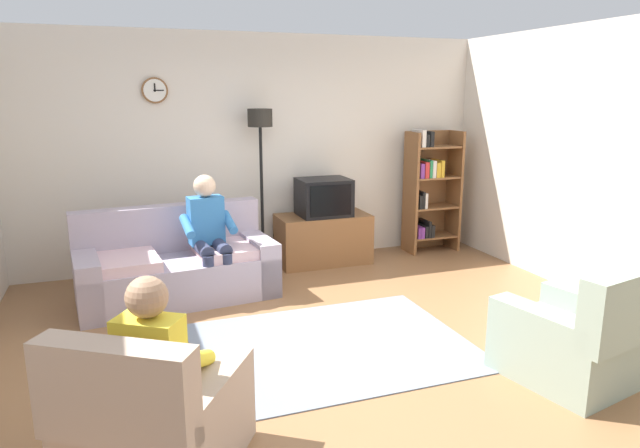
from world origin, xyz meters
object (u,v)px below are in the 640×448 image
Objects in this scene: tv_stand at (323,239)px; armchair_near_bookshelf at (575,341)px; floor_lamp at (261,144)px; tv at (324,197)px; person_in_left_armchair at (160,362)px; bookshelf at (429,188)px; armchair_near_window at (156,423)px; person_on_couch at (209,230)px; couch at (177,268)px.

armchair_near_bookshelf reaches higher than tv_stand.
tv is at bearing -9.69° from floor_lamp.
tv_stand is at bearing 56.89° from person_in_left_armchair.
person_in_left_armchair reaches higher than tv.
armchair_near_window is at bearing -136.89° from bookshelf.
person_on_couch is at bearing -164.51° from bookshelf.
couch is 1.77× the size of person_in_left_armchair.
tv_stand is (1.80, 0.64, -0.02)m from couch.
person_on_couch is (-2.19, 2.56, 0.41)m from armchair_near_bookshelf.
tv is 0.32× the size of floor_lamp.
tv reaches higher than couch.
floor_lamp is 3.94m from armchair_near_window.
tv_stand is 1.36m from floor_lamp.
tv is 3.91m from person_in_left_armchair.
person_on_couch is (-0.75, -0.85, -0.75)m from floor_lamp.
floor_lamp is 3.88m from armchair_near_bookshelf.
couch reaches higher than tv_stand.
couch is 1.07× the size of floor_lamp.
tv is 1.48m from bookshelf.
bookshelf is (3.28, 0.71, 0.51)m from couch.
bookshelf reaches higher than tv_stand.
tv_stand is 1.57m from bookshelf.
bookshelf is 1.41× the size of person_in_left_armchair.
floor_lamp reaches higher than couch.
tv is at bearing 26.09° from person_on_couch.
couch is at bearing -160.50° from tv_stand.
bookshelf reaches higher than tv.
person_in_left_armchair is (-0.67, -2.54, -0.09)m from person_on_couch.
armchair_near_bookshelf is at bearing -77.68° from tv.
bookshelf is at bearing -0.74° from floor_lamp.
tv is 0.48× the size of person_on_couch.
couch is 1.92× the size of armchair_near_bookshelf.
person_in_left_armchair is (-2.86, 0.02, 0.32)m from armchair_near_bookshelf.
armchair_near_bookshelf is 3.40m from person_on_couch.
couch is at bearing -161.19° from tv.
tv is 0.54× the size of person_in_left_armchair.
floor_lamp is 3.77m from person_in_left_armchair.
person_in_left_armchair is (-0.34, -2.65, 0.29)m from couch.
person_in_left_armchair is at bearing -97.41° from couch.
tv is 3.41m from armchair_near_bookshelf.
floor_lamp is at bearing 48.35° from person_on_couch.
floor_lamp is (-2.20, 0.03, 0.63)m from bookshelf.
floor_lamp is (-0.72, 0.12, 0.63)m from tv.
person_in_left_armchair is at bearing 179.54° from armchair_near_bookshelf.
armchair_near_bookshelf is 0.92× the size of person_in_left_armchair.
armchair_near_bookshelf is at bearing -46.73° from couch.
armchair_near_window is (-3.67, -3.43, -0.53)m from bookshelf.
tv is at bearing 56.70° from armchair_near_window.
person_on_couch is at bearing -131.65° from floor_lamp.
armchair_near_bookshelf is (2.91, 0.05, 0.00)m from armchair_near_window.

